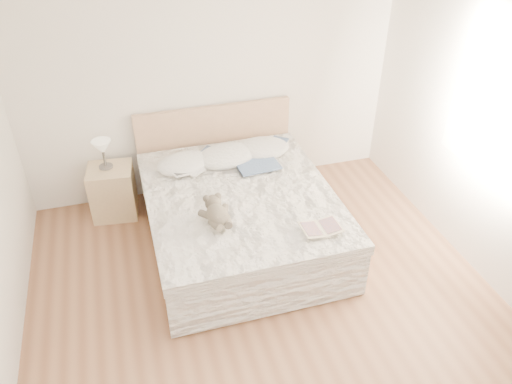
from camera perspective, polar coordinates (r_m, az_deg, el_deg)
The scene contains 13 objects.
floor at distance 4.26m, azimuth 2.29°, elevation -15.00°, with size 4.00×4.50×0.00m, color brown.
wall_back at distance 5.30m, azimuth -5.28°, elevation 13.44°, with size 4.00×0.02×2.70m, color white.
window at distance 4.50m, azimuth 26.41°, elevation 7.33°, with size 0.02×1.30×1.10m, color white.
bed at distance 4.89m, azimuth -2.04°, elevation -2.39°, with size 1.72×2.14×1.00m.
nightstand at distance 5.45m, azimuth -16.02°, elevation 0.06°, with size 0.45×0.40×0.56m, color tan.
table_lamp at distance 5.23m, azimuth -17.15°, elevation 4.78°, with size 0.25×0.25×0.31m.
pillow_left at distance 5.07m, azimuth -8.23°, elevation 3.26°, with size 0.55×0.39×0.17m, color white.
pillow_middle at distance 5.15m, azimuth -3.43°, elevation 4.13°, with size 0.63×0.44×0.19m, color silver.
pillow_right at distance 5.29m, azimuth 0.59°, elevation 5.02°, with size 0.59×0.42×0.18m, color silver.
blouse at distance 5.14m, azimuth -0.44°, elevation 3.96°, with size 0.66×0.70×0.03m, color #384E74, non-canonical shape.
photo_book at distance 4.97m, azimuth -8.03°, elevation 2.43°, with size 0.33×0.23×0.02m, color white.
childrens_book at distance 4.21m, azimuth 7.39°, elevation -4.15°, with size 0.34×0.23×0.02m, color #F2E4BF.
teddy_bear at distance 4.24m, azimuth -4.40°, elevation -3.32°, with size 0.24×0.34×0.18m, color #615849, non-canonical shape.
Camera 1 is at (-0.94, -2.61, 3.24)m, focal length 35.00 mm.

